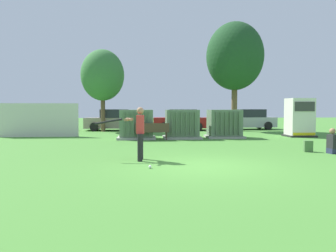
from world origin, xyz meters
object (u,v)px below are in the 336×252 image
batter (139,131)px  parked_car_right_of_center (181,120)px  transformer_mid_west (182,124)px  parked_car_leftmost (42,121)px  parked_car_left_of_center (113,121)px  backpack (308,146)px  parked_car_rightmost (249,120)px  generator_enclosure (300,118)px  transformer_mid_east (224,124)px  park_bench (152,130)px  sports_ball (150,167)px  transformer_west (136,125)px  seated_spectator (334,144)px

batter → parked_car_right_of_center: bearing=77.9°
transformer_mid_west → parked_car_right_of_center: same height
parked_car_leftmost → parked_car_left_of_center: (5.37, 0.11, 0.00)m
transformer_mid_west → parked_car_left_of_center: (-4.48, 7.14, -0.04)m
transformer_mid_west → backpack: size_ratio=4.77×
parked_car_rightmost → parked_car_leftmost: bearing=-178.0°
backpack → parked_car_left_of_center: size_ratio=0.10×
generator_enclosure → parked_car_right_of_center: generator_enclosure is taller
transformer_mid_east → park_bench: (-4.20, -1.17, -0.25)m
park_bench → sports_ball: 8.13m
parked_car_left_of_center → parked_car_right_of_center: bearing=-0.6°
parked_car_right_of_center → parked_car_rightmost: bearing=5.4°
parked_car_leftmost → parked_car_right_of_center: same height
transformer_west → generator_enclosure: bearing=4.1°
parked_car_right_of_center → sports_ball: bearing=-99.8°
generator_enclosure → parked_car_left_of_center: size_ratio=0.55×
transformer_west → seated_spectator: 9.95m
parked_car_rightmost → transformer_west: bearing=-139.3°
park_bench → parked_car_leftmost: 11.40m
transformer_west → parked_car_left_of_center: 7.47m
backpack → parked_car_leftmost: bearing=137.2°
transformer_mid_east → seated_spectator: size_ratio=2.18×
generator_enclosure → sports_ball: (-9.19, -9.68, -1.09)m
sports_ball → transformer_mid_east: bearing=64.2°
seated_spectator → parked_car_left_of_center: bearing=124.7°
park_bench → parked_car_left_of_center: bearing=109.0°
transformer_west → transformer_mid_east: same height
park_bench → transformer_mid_east: bearing=15.6°
transformer_mid_west → generator_enclosure: size_ratio=0.91×
sports_ball → parked_car_leftmost: bearing=116.0°
park_bench → generator_enclosure: bearing=10.0°
sports_ball → seated_spectator: bearing=19.7°
batter → parked_car_leftmost: 16.43m
transformer_west → parked_car_rightmost: same height
parked_car_right_of_center → generator_enclosure: bearing=-45.3°
generator_enclosure → transformer_mid_west: bearing=-175.0°
parked_car_rightmost → backpack: bearing=-98.9°
backpack → sports_ball: bearing=-154.1°
transformer_west → parked_car_leftmost: same height
transformer_mid_west → park_bench: 1.97m
sports_ball → parked_car_leftmost: 17.91m
transformer_west → transformer_mid_east: 5.05m
transformer_west → batter: batter is taller
sports_ball → parked_car_leftmost: size_ratio=0.02×
transformer_west → park_bench: transformer_west is taller
parked_car_left_of_center → sports_ball: bearing=-81.3°
transformer_mid_east → parked_car_left_of_center: bearing=135.3°
seated_spectator → parked_car_right_of_center: size_ratio=0.22×
backpack → parked_car_right_of_center: bearing=104.7°
seated_spectator → sports_ball: bearing=-160.3°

